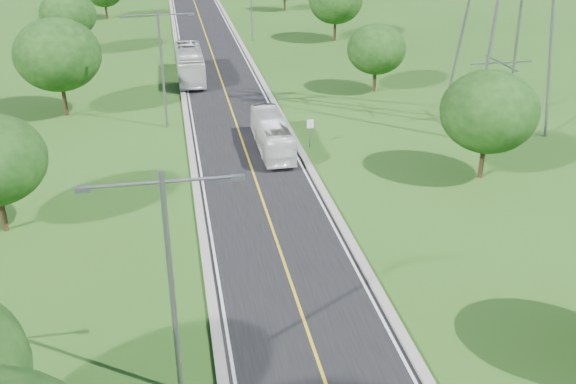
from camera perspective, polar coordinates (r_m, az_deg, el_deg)
name	(u,v)px	position (r m, az deg, el deg)	size (l,w,h in m)	color
ground	(220,78)	(71.70, -6.03, 10.05)	(260.00, 260.00, 0.00)	#234B15
road	(216,64)	(77.48, -6.44, 11.23)	(8.00, 150.00, 0.06)	black
curb_left	(179,65)	(77.28, -9.64, 11.05)	(0.50, 150.00, 0.22)	gray
curb_right	(251,62)	(77.87, -3.27, 11.48)	(0.50, 150.00, 0.22)	gray
speed_limit_sign	(310,129)	(51.15, 1.99, 5.66)	(0.55, 0.09, 2.40)	slate
streetlight_near_left	(170,270)	(24.67, -10.44, -6.85)	(5.90, 0.25, 10.00)	slate
streetlight_mid_left	(162,60)	(55.49, -11.18, 11.48)	(5.90, 0.25, 10.00)	slate
tree_lc	(58,55)	(61.19, -19.79, 11.41)	(7.56, 7.56, 8.79)	black
tree_ld	(68,14)	(84.90, -18.99, 14.71)	(6.72, 6.72, 7.82)	black
tree_rb	(489,112)	(46.60, 17.42, 6.84)	(6.72, 6.72, 7.82)	black
tree_rc	(376,49)	(65.91, 7.86, 12.47)	(5.88, 5.88, 6.84)	black
tree_rd	(336,1)	(88.90, 4.26, 16.60)	(7.14, 7.14, 8.30)	black
bus_outbound	(272,134)	(50.61, -1.43, 5.17)	(2.20, 9.41, 2.62)	white
bus_inbound	(190,64)	(71.36, -8.72, 11.21)	(2.71, 11.57, 3.22)	silver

